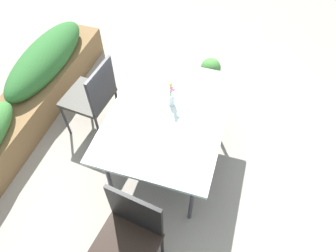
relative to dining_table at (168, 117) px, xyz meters
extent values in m
plane|color=gray|center=(-0.09, -0.04, -0.72)|extent=(12.00, 12.00, 0.00)
cube|color=#B2C6C1|center=(0.00, 0.00, 0.03)|extent=(1.40, 1.04, 0.03)
cube|color=#333338|center=(0.00, 0.00, 0.00)|extent=(1.38, 1.02, 0.02)
cylinder|color=#333338|center=(-0.58, -0.39, -0.35)|extent=(0.04, 0.04, 0.74)
cylinder|color=#333338|center=(0.58, -0.39, -0.35)|extent=(0.04, 0.04, 0.74)
cylinder|color=#333338|center=(-0.58, 0.39, -0.35)|extent=(0.04, 0.04, 0.74)
cylinder|color=#333338|center=(0.58, 0.39, -0.35)|extent=(0.04, 0.04, 0.74)
cube|color=#37352E|center=(0.20, 0.97, -0.23)|extent=(0.51, 0.51, 0.04)
cube|color=#2D2D33|center=(0.17, 0.75, 0.00)|extent=(0.45, 0.07, 0.45)
cylinder|color=#2D2D33|center=(0.00, 1.20, -0.48)|extent=(0.03, 0.03, 0.48)
cylinder|color=#2D2D33|center=(0.43, 1.16, -0.48)|extent=(0.03, 0.03, 0.48)
cylinder|color=#2D2D33|center=(-0.04, 0.77, -0.48)|extent=(0.03, 0.03, 0.48)
cylinder|color=#2D2D33|center=(0.39, 0.73, -0.48)|extent=(0.03, 0.03, 0.48)
cube|color=black|center=(-1.15, 0.00, -0.28)|extent=(0.53, 0.53, 0.04)
cube|color=black|center=(-0.93, -0.03, -0.03)|extent=(0.09, 0.45, 0.47)
cylinder|color=black|center=(-0.96, -0.24, -0.50)|extent=(0.03, 0.03, 0.43)
cylinder|color=black|center=(-0.90, 0.19, -0.50)|extent=(0.03, 0.03, 0.43)
cylinder|color=silver|center=(0.12, 0.00, 0.11)|extent=(0.06, 0.06, 0.12)
cylinder|color=#47843D|center=(0.10, 0.01, 0.18)|extent=(0.01, 0.01, 0.11)
sphere|color=pink|center=(0.10, 0.01, 0.24)|extent=(0.03, 0.03, 0.03)
cylinder|color=#47843D|center=(0.11, -0.01, 0.19)|extent=(0.01, 0.00, 0.12)
sphere|color=pink|center=(0.11, -0.01, 0.25)|extent=(0.04, 0.04, 0.04)
cylinder|color=#47843D|center=(0.11, 0.01, 0.22)|extent=(0.01, 0.01, 0.18)
sphere|color=#EFCC4C|center=(0.11, 0.01, 0.30)|extent=(0.04, 0.04, 0.04)
cylinder|color=#47843D|center=(0.13, 0.01, 0.18)|extent=(0.01, 0.01, 0.11)
sphere|color=pink|center=(0.13, 0.01, 0.24)|extent=(0.03, 0.03, 0.03)
cylinder|color=#47843D|center=(0.12, 0.00, 0.20)|extent=(0.01, 0.01, 0.14)
sphere|color=pink|center=(0.12, 0.00, 0.26)|extent=(0.03, 0.03, 0.03)
cube|color=brown|center=(-0.13, 1.73, -0.53)|extent=(3.31, 0.51, 0.38)
ellipsoid|color=#2D662D|center=(0.62, 1.73, -0.22)|extent=(1.49, 0.46, 0.40)
cylinder|color=#9E6047|center=(1.21, -0.18, -0.60)|extent=(0.23, 0.23, 0.25)
sphere|color=#47843D|center=(1.21, -0.18, -0.37)|extent=(0.25, 0.25, 0.25)
camera|label=1|loc=(-1.71, -0.53, 2.13)|focal=32.37mm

